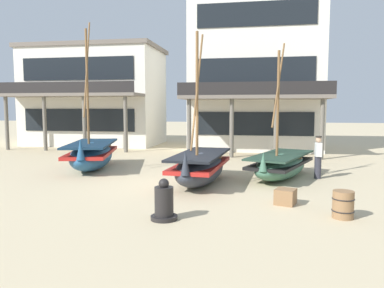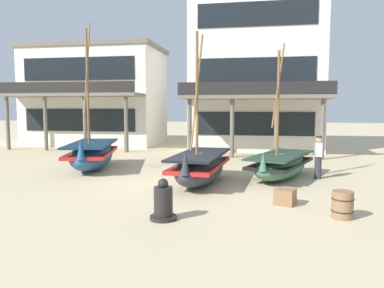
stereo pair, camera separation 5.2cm
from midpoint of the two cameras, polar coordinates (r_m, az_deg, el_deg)
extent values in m
plane|color=#CCB78E|center=(13.55, -0.85, -6.31)|extent=(120.00, 120.00, 0.00)
ellipsoid|color=#427056|center=(15.18, 13.27, -3.32)|extent=(2.92, 4.52, 0.97)
cube|color=black|center=(15.17, 13.28, -2.87)|extent=(2.88, 4.36, 0.12)
cube|color=#243D2F|center=(15.12, 13.31, -1.66)|extent=(2.94, 4.46, 0.07)
cone|color=#427056|center=(13.20, 10.70, -2.68)|extent=(0.40, 0.40, 0.68)
cylinder|color=brown|center=(14.50, 12.85, 5.45)|extent=(0.10, 0.10, 4.23)
cylinder|color=brown|center=(14.53, 12.93, 8.84)|extent=(0.52, 1.26, 3.21)
cube|color=brown|center=(15.44, 13.65, -1.91)|extent=(1.42, 0.66, 0.06)
ellipsoid|color=#23517A|center=(17.58, -15.12, -1.75)|extent=(2.80, 4.89, 1.22)
cube|color=red|center=(17.56, -15.14, -1.26)|extent=(2.77, 4.72, 0.15)
cube|color=#132C43|center=(17.52, -15.17, 0.06)|extent=(2.83, 4.82, 0.09)
cone|color=#23517A|center=(15.36, -16.73, -0.77)|extent=(0.42, 0.42, 0.85)
cylinder|color=brown|center=(16.89, -15.74, 7.75)|extent=(0.10, 0.10, 5.29)
cylinder|color=brown|center=(16.96, -15.83, 11.06)|extent=(0.49, 1.70, 4.20)
cube|color=brown|center=(17.87, -14.95, -0.26)|extent=(1.62, 0.56, 0.06)
ellipsoid|color=#2D333D|center=(13.72, 1.18, -3.76)|extent=(1.84, 4.40, 1.13)
cube|color=red|center=(13.69, 1.19, -3.18)|extent=(1.84, 4.23, 0.14)
cube|color=black|center=(13.64, 1.19, -1.60)|extent=(1.87, 4.32, 0.08)
cone|color=#2D333D|center=(11.67, -1.15, -2.88)|extent=(0.32, 0.32, 0.79)
cylinder|color=brown|center=(13.02, 0.66, 6.88)|extent=(0.10, 0.10, 4.59)
cylinder|color=brown|center=(13.03, 0.66, 8.23)|extent=(0.20, 1.72, 4.07)
cube|color=brown|center=(13.97, 1.49, -1.95)|extent=(1.44, 0.27, 0.06)
cylinder|color=#33333D|center=(15.53, 18.53, -3.42)|extent=(0.26, 0.26, 0.88)
cube|color=silver|center=(15.44, 18.61, -0.82)|extent=(0.24, 0.37, 0.54)
sphere|color=tan|center=(15.40, 18.66, 0.62)|extent=(0.22, 0.22, 0.22)
cylinder|color=#2D2823|center=(15.39, 18.67, 1.07)|extent=(0.24, 0.24, 0.05)
cylinder|color=black|center=(9.55, -4.43, -11.12)|extent=(0.68, 0.68, 0.10)
cylinder|color=black|center=(9.44, -4.45, -8.70)|extent=(0.47, 0.47, 0.73)
sphere|color=black|center=(9.34, -4.47, -6.04)|extent=(0.26, 0.26, 0.26)
cylinder|color=olive|center=(10.27, 21.91, -8.56)|extent=(0.52, 0.52, 0.70)
torus|color=black|center=(10.24, 21.94, -7.73)|extent=(0.56, 0.56, 0.03)
torus|color=black|center=(10.31, 21.88, -9.40)|extent=(0.56, 0.56, 0.03)
cube|color=olive|center=(11.21, 13.92, -7.81)|extent=(0.69, 0.69, 0.45)
cube|color=silver|center=(26.67, 9.57, 10.07)|extent=(8.46, 6.61, 9.84)
cube|color=#70665B|center=(27.55, 9.75, 20.65)|extent=(8.80, 6.87, 0.30)
cube|color=black|center=(23.27, 9.38, 3.07)|extent=(7.11, 0.06, 1.44)
cube|color=black|center=(23.37, 9.50, 11.13)|extent=(7.11, 0.06, 1.44)
cube|color=black|center=(23.91, 9.64, 18.98)|extent=(7.11, 0.06, 1.44)
cube|color=#70665B|center=(21.90, 9.40, 7.04)|extent=(8.46, 2.78, 0.20)
cylinder|color=#666056|center=(21.31, -0.51, 2.48)|extent=(0.24, 0.24, 3.28)
cylinder|color=#666056|center=(21.00, 5.99, 2.40)|extent=(0.24, 0.24, 3.28)
cylinder|color=#666056|center=(20.97, 12.60, 2.29)|extent=(0.24, 0.24, 3.28)
cylinder|color=#666056|center=(21.22, 19.14, 2.16)|extent=(0.24, 0.24, 3.28)
cube|color=black|center=(20.59, 9.38, 8.39)|extent=(8.46, 0.08, 0.70)
cube|color=silver|center=(29.77, -14.48, 6.79)|extent=(9.64, 5.78, 7.03)
cube|color=#70665B|center=(30.08, -14.66, 13.79)|extent=(10.02, 6.01, 0.30)
cube|color=black|center=(27.14, -16.95, 3.52)|extent=(8.10, 0.06, 1.55)
cube|color=black|center=(27.26, -17.17, 10.93)|extent=(8.10, 0.06, 1.55)
cube|color=#70665B|center=(26.13, -18.19, 7.10)|extent=(9.64, 2.33, 0.20)
cylinder|color=#666056|center=(27.66, -26.46, 2.85)|extent=(0.24, 0.24, 3.52)
cylinder|color=#666056|center=(26.12, -21.58, 2.91)|extent=(0.24, 0.24, 3.52)
cylinder|color=#666056|center=(24.79, -16.14, 2.96)|extent=(0.24, 0.24, 3.52)
cylinder|color=#666056|center=(23.70, -10.15, 2.99)|extent=(0.24, 0.24, 3.52)
cube|color=black|center=(25.17, -19.44, 8.16)|extent=(9.64, 0.08, 0.70)
camera|label=1|loc=(0.03, -90.10, -0.01)|focal=34.98mm
camera|label=2|loc=(0.03, 89.90, 0.01)|focal=34.98mm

